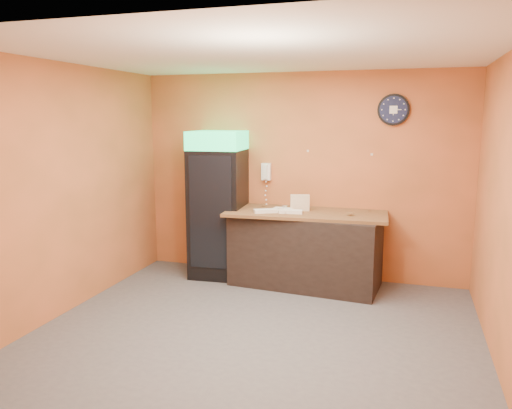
% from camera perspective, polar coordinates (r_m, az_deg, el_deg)
% --- Properties ---
extents(floor, '(4.50, 4.50, 0.00)m').
position_cam_1_polar(floor, '(5.39, 0.24, -14.19)').
color(floor, '#47474C').
rests_on(floor, ground).
extents(back_wall, '(4.50, 0.02, 2.80)m').
position_cam_1_polar(back_wall, '(6.90, 5.09, 3.25)').
color(back_wall, '#D86E3D').
rests_on(back_wall, floor).
extents(left_wall, '(0.02, 4.00, 2.80)m').
position_cam_1_polar(left_wall, '(6.02, -20.70, 1.65)').
color(left_wall, '#D86E3D').
rests_on(left_wall, floor).
extents(right_wall, '(0.02, 4.00, 2.80)m').
position_cam_1_polar(right_wall, '(4.84, 26.67, -0.67)').
color(right_wall, '#D86E3D').
rests_on(right_wall, floor).
extents(ceiling, '(4.50, 4.00, 0.02)m').
position_cam_1_polar(ceiling, '(4.95, 0.27, 16.88)').
color(ceiling, white).
rests_on(ceiling, back_wall).
extents(beverage_cooler, '(0.76, 0.77, 2.02)m').
position_cam_1_polar(beverage_cooler, '(6.89, -4.45, -0.24)').
color(beverage_cooler, black).
rests_on(beverage_cooler, floor).
extents(prep_counter, '(1.96, 0.99, 0.95)m').
position_cam_1_polar(prep_counter, '(6.63, 5.68, -5.19)').
color(prep_counter, black).
rests_on(prep_counter, floor).
extents(wall_clock, '(0.40, 0.06, 0.40)m').
position_cam_1_polar(wall_clock, '(6.68, 15.44, 10.40)').
color(wall_clock, black).
rests_on(wall_clock, back_wall).
extents(wall_phone, '(0.13, 0.11, 0.24)m').
position_cam_1_polar(wall_phone, '(6.96, 1.17, 3.77)').
color(wall_phone, white).
rests_on(wall_phone, back_wall).
extents(butcher_paper, '(2.11, 0.98, 0.04)m').
position_cam_1_polar(butcher_paper, '(6.52, 5.75, -0.99)').
color(butcher_paper, brown).
rests_on(butcher_paper, prep_counter).
extents(sub_roll_stack, '(0.26, 0.15, 0.21)m').
position_cam_1_polar(sub_roll_stack, '(6.56, 5.04, 0.20)').
color(sub_roll_stack, beige).
rests_on(sub_roll_stack, butcher_paper).
extents(wrapped_sandwich_left, '(0.32, 0.25, 0.04)m').
position_cam_1_polar(wrapped_sandwich_left, '(6.42, 1.12, -0.74)').
color(wrapped_sandwich_left, silver).
rests_on(wrapped_sandwich_left, butcher_paper).
extents(wrapped_sandwich_mid, '(0.31, 0.16, 0.04)m').
position_cam_1_polar(wrapped_sandwich_mid, '(6.39, 4.00, -0.81)').
color(wrapped_sandwich_mid, silver).
rests_on(wrapped_sandwich_mid, butcher_paper).
extents(wrapped_sandwich_right, '(0.26, 0.12, 0.04)m').
position_cam_1_polar(wrapped_sandwich_right, '(6.58, 3.18, -0.53)').
color(wrapped_sandwich_right, silver).
rests_on(wrapped_sandwich_right, butcher_paper).
extents(kitchen_tool, '(0.07, 0.07, 0.07)m').
position_cam_1_polar(kitchen_tool, '(6.59, 3.30, -0.36)').
color(kitchen_tool, silver).
rests_on(kitchen_tool, butcher_paper).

